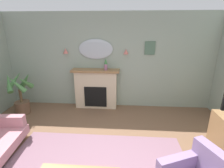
# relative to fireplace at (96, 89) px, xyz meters

# --- Properties ---
(wall_back) EXTENTS (6.92, 0.10, 2.71)m
(wall_back) POSITION_rel_fireplace_xyz_m (0.37, 0.22, 0.78)
(wall_back) COLOR #93A393
(wall_back) RESTS_ON ground
(fireplace) EXTENTS (1.36, 0.36, 1.16)m
(fireplace) POSITION_rel_fireplace_xyz_m (0.00, 0.00, 0.00)
(fireplace) COLOR beige
(fireplace) RESTS_ON ground
(mantel_vase_left) EXTENTS (0.10, 0.10, 0.33)m
(mantel_vase_left) POSITION_rel_fireplace_xyz_m (0.30, -0.03, 0.76)
(mantel_vase_left) COLOR #9E6084
(mantel_vase_left) RESTS_ON fireplace
(wall_mirror) EXTENTS (0.96, 0.06, 0.56)m
(wall_mirror) POSITION_rel_fireplace_xyz_m (-0.00, 0.14, 1.14)
(wall_mirror) COLOR #B2BCC6
(wall_sconce_left) EXTENTS (0.14, 0.14, 0.14)m
(wall_sconce_left) POSITION_rel_fireplace_xyz_m (-0.85, 0.09, 1.09)
(wall_sconce_left) COLOR #D17066
(wall_sconce_right) EXTENTS (0.14, 0.14, 0.14)m
(wall_sconce_right) POSITION_rel_fireplace_xyz_m (0.85, 0.09, 1.09)
(wall_sconce_right) COLOR #D17066
(framed_picture) EXTENTS (0.28, 0.03, 0.36)m
(framed_picture) POSITION_rel_fireplace_xyz_m (1.50, 0.15, 1.18)
(framed_picture) COLOR #4C6B56
(potted_plant_corner_palm) EXTENTS (0.71, 0.73, 1.18)m
(potted_plant_corner_palm) POSITION_rel_fireplace_xyz_m (-1.99, -0.53, -0.01)
(potted_plant_corner_palm) COLOR brown
(potted_plant_corner_palm) RESTS_ON ground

